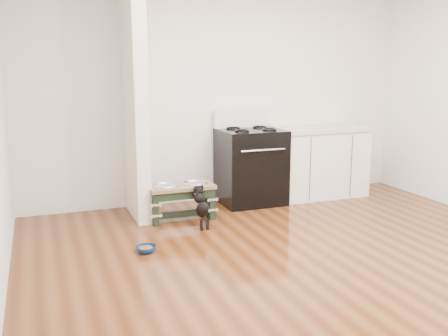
# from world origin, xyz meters

# --- Properties ---
(ground) EXTENTS (5.00, 5.00, 0.00)m
(ground) POSITION_xyz_m (0.00, 0.00, 0.00)
(ground) COLOR #47210C
(ground) RESTS_ON ground
(room_shell) EXTENTS (5.00, 5.00, 5.00)m
(room_shell) POSITION_xyz_m (0.00, 0.00, 1.62)
(room_shell) COLOR silver
(room_shell) RESTS_ON ground
(partition_wall) EXTENTS (0.15, 0.80, 2.70)m
(partition_wall) POSITION_xyz_m (-1.18, 2.10, 1.35)
(partition_wall) COLOR silver
(partition_wall) RESTS_ON ground
(oven_range) EXTENTS (0.76, 0.69, 1.14)m
(oven_range) POSITION_xyz_m (0.25, 2.16, 0.48)
(oven_range) COLOR black
(oven_range) RESTS_ON ground
(cabinet_run) EXTENTS (1.24, 0.64, 0.91)m
(cabinet_run) POSITION_xyz_m (1.23, 2.18, 0.45)
(cabinet_run) COLOR white
(cabinet_run) RESTS_ON ground
(dog_feeder) EXTENTS (0.72, 0.39, 0.41)m
(dog_feeder) POSITION_xyz_m (-0.76, 1.78, 0.28)
(dog_feeder) COLOR black
(dog_feeder) RESTS_ON ground
(puppy) EXTENTS (0.13, 0.37, 0.44)m
(puppy) POSITION_xyz_m (-0.63, 1.45, 0.24)
(puppy) COLOR black
(puppy) RESTS_ON ground
(floor_bowl) EXTENTS (0.21, 0.21, 0.06)m
(floor_bowl) POSITION_xyz_m (-1.34, 0.92, 0.03)
(floor_bowl) COLOR navy
(floor_bowl) RESTS_ON ground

